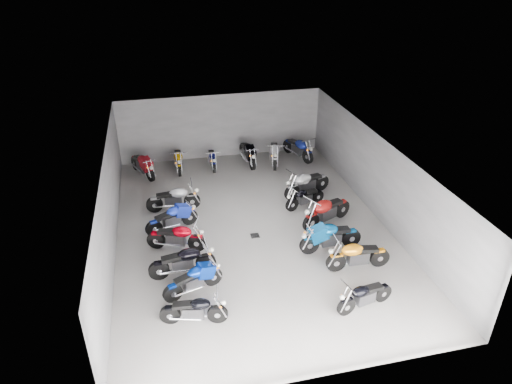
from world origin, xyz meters
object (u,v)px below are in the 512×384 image
at_px(motorcycle_left_c, 183,261).
at_px(motorcycle_right_b, 357,255).
at_px(motorcycle_left_d, 177,237).
at_px(motorcycle_back_d, 248,153).
at_px(motorcycle_left_b, 194,280).
at_px(motorcycle_right_e, 305,197).
at_px(motorcycle_left_a, 194,310).
at_px(drain_grate, 255,236).
at_px(motorcycle_left_f, 174,199).
at_px(motorcycle_back_f, 298,148).
at_px(motorcycle_back_b, 178,160).
at_px(motorcycle_back_c, 212,158).
at_px(motorcycle_back_a, 143,165).
at_px(motorcycle_right_c, 330,237).
at_px(motorcycle_right_a, 365,295).
at_px(motorcycle_back_e, 274,153).
at_px(motorcycle_left_e, 172,218).
at_px(motorcycle_right_d, 326,211).
at_px(motorcycle_right_f, 307,183).

bearing_deg(motorcycle_left_c, motorcycle_right_b, 77.70).
height_order(motorcycle_left_d, motorcycle_back_d, motorcycle_back_d).
xyz_separation_m(motorcycle_left_b, motorcycle_right_e, (4.97, 4.25, -0.03)).
bearing_deg(motorcycle_left_a, drain_grate, 157.87).
bearing_deg(motorcycle_left_f, motorcycle_left_b, 4.41).
bearing_deg(motorcycle_right_e, motorcycle_left_a, 118.90).
relative_size(motorcycle_left_b, motorcycle_back_f, 0.88).
height_order(motorcycle_left_b, motorcycle_back_b, motorcycle_back_b).
xyz_separation_m(motorcycle_back_c, motorcycle_back_d, (1.75, 0.04, 0.10)).
height_order(motorcycle_back_a, motorcycle_back_f, motorcycle_back_f).
height_order(motorcycle_right_b, motorcycle_back_c, motorcycle_right_b).
bearing_deg(motorcycle_back_a, motorcycle_right_c, 105.16).
bearing_deg(motorcycle_back_d, motorcycle_back_b, -5.57).
relative_size(motorcycle_left_d, motorcycle_right_e, 1.13).
relative_size(motorcycle_back_c, motorcycle_back_d, 0.82).
distance_m(motorcycle_right_a, motorcycle_right_b, 1.89).
xyz_separation_m(drain_grate, motorcycle_back_e, (2.35, 6.02, 0.55)).
xyz_separation_m(motorcycle_right_a, motorcycle_back_b, (-4.58, 10.80, 0.05)).
relative_size(motorcycle_left_e, motorcycle_back_c, 1.06).
distance_m(drain_grate, motorcycle_back_b, 6.78).
height_order(drain_grate, motorcycle_back_e, motorcycle_back_e).
bearing_deg(motorcycle_back_f, motorcycle_right_d, 61.52).
height_order(drain_grate, motorcycle_right_f, motorcycle_right_f).
bearing_deg(motorcycle_back_c, motorcycle_back_f, -177.18).
bearing_deg(motorcycle_left_b, motorcycle_back_f, 124.85).
bearing_deg(motorcycle_right_e, motorcycle_left_c, 103.94).
bearing_deg(motorcycle_left_e, motorcycle_right_a, 22.48).
bearing_deg(motorcycle_left_c, motorcycle_right_c, 90.00).
bearing_deg(motorcycle_back_a, motorcycle_left_c, 73.95).
xyz_separation_m(motorcycle_left_f, motorcycle_back_e, (5.12, 3.45, 0.03)).
xyz_separation_m(drain_grate, motorcycle_right_a, (2.29, -4.44, 0.46)).
bearing_deg(motorcycle_back_e, motorcycle_left_b, 73.78).
distance_m(motorcycle_back_a, motorcycle_back_e, 6.31).
distance_m(motorcycle_left_e, motorcycle_back_e, 7.21).
relative_size(motorcycle_right_a, motorcycle_right_e, 1.05).
bearing_deg(motorcycle_right_d, motorcycle_left_b, 93.26).
distance_m(motorcycle_back_a, motorcycle_back_b, 1.69).
bearing_deg(motorcycle_left_e, motorcycle_left_f, 153.12).
distance_m(motorcycle_right_d, motorcycle_back_f, 6.22).
bearing_deg(motorcycle_right_b, drain_grate, 50.11).
bearing_deg(motorcycle_left_b, motorcycle_left_e, 165.57).
distance_m(motorcycle_back_b, motorcycle_back_c, 1.62).
distance_m(motorcycle_back_d, motorcycle_back_f, 2.61).
bearing_deg(motorcycle_right_b, motorcycle_left_b, 92.66).
height_order(motorcycle_right_c, motorcycle_back_f, motorcycle_right_c).
relative_size(motorcycle_left_d, motorcycle_back_e, 0.90).
distance_m(motorcycle_right_a, motorcycle_back_b, 11.73).
bearing_deg(motorcycle_back_a, motorcycle_back_e, 154.55).
distance_m(motorcycle_left_e, motorcycle_back_a, 5.09).
relative_size(motorcycle_back_d, motorcycle_back_f, 1.06).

